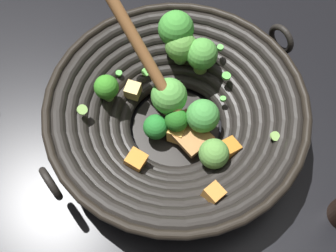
{
  "coord_description": "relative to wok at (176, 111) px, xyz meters",
  "views": [
    {
      "loc": [
        -0.32,
        0.03,
        0.64
      ],
      "look_at": [
        -0.01,
        0.01,
        0.03
      ],
      "focal_mm": 44.58,
      "sensor_mm": 36.0,
      "label": 1
    }
  ],
  "objects": [
    {
      "name": "ground_plane",
      "position": [
        -0.0,
        0.0,
        -0.06
      ],
      "size": [
        4.0,
        4.0,
        0.0
      ],
      "primitive_type": "plane",
      "color": "black"
    },
    {
      "name": "wok",
      "position": [
        0.0,
        0.0,
        0.0
      ],
      "size": [
        0.41,
        0.41,
        0.22
      ],
      "color": "black",
      "rests_on": "ground"
    }
  ]
}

